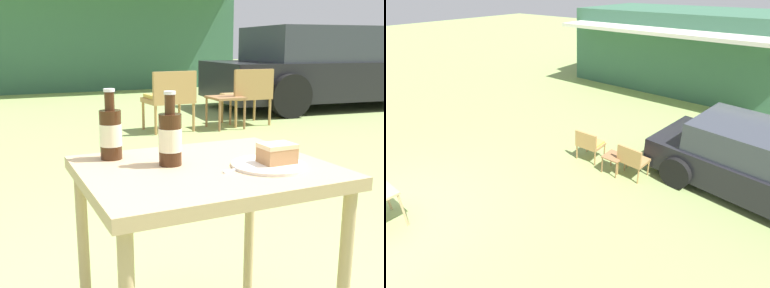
{
  "view_description": "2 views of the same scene",
  "coord_description": "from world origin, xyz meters",
  "views": [
    {
      "loc": [
        -0.6,
        -1.22,
        1.1
      ],
      "look_at": [
        0.0,
        0.1,
        0.78
      ],
      "focal_mm": 42.0,
      "sensor_mm": 36.0,
      "label": 1
    },
    {
      "loc": [
        5.28,
        -1.0,
        3.87
      ],
      "look_at": [
        1.87,
        3.3,
        0.9
      ],
      "focal_mm": 28.0,
      "sensor_mm": 36.0,
      "label": 2
    }
  ],
  "objects": [
    {
      "name": "garden_side_table",
      "position": [
        2.31,
        4.06,
        0.37
      ],
      "size": [
        0.43,
        0.43,
        0.43
      ],
      "color": "#996B42",
      "rests_on": "ground_plane"
    },
    {
      "name": "cabin_building",
      "position": [
        1.18,
        11.85,
        1.48
      ],
      "size": [
        8.87,
        5.64,
        2.94
      ],
      "color": "#38664C",
      "rests_on": "ground_plane"
    },
    {
      "name": "wicker_chair_cushioned",
      "position": [
        1.54,
        4.16,
        0.46
      ],
      "size": [
        0.61,
        0.51,
        0.78
      ],
      "rotation": [
        0.0,
        0.0,
        3.18
      ],
      "color": "#B2844C",
      "rests_on": "ground_plane"
    },
    {
      "name": "wicker_chair_plain",
      "position": [
        2.72,
        4.14,
        0.46
      ],
      "size": [
        0.61,
        0.52,
        0.78
      ],
      "rotation": [
        0.0,
        0.0,
        3.09
      ],
      "color": "#B2844C",
      "rests_on": "ground_plane"
    },
    {
      "name": "parked_car",
      "position": [
        5.01,
        5.21,
        0.68
      ],
      "size": [
        4.56,
        2.47,
        1.41
      ],
      "rotation": [
        0.0,
        0.0,
        -0.11
      ],
      "color": "black",
      "rests_on": "ground_plane"
    }
  ]
}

